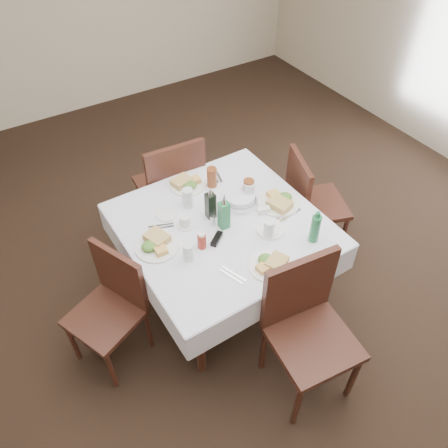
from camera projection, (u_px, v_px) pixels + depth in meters
name	position (u px, v px, depth m)	size (l,w,h in m)	color
ground_plane	(233.00, 307.00, 3.32)	(7.00, 7.00, 0.00)	black
room_shell	(238.00, 103.00, 2.12)	(6.04, 7.04, 2.80)	beige
dining_table	(222.00, 232.00, 2.94)	(1.27, 1.27, 0.76)	black
chair_north	(172.00, 184.00, 3.48)	(0.50, 0.50, 0.99)	black
chair_south	(306.00, 321.00, 2.57)	(0.52, 0.52, 0.99)	black
chair_east	(308.00, 199.00, 3.43)	(0.55, 0.55, 0.91)	black
chair_west	(112.00, 301.00, 2.76)	(0.54, 0.54, 0.86)	black
meal_north	(187.00, 183.00, 3.14)	(0.27, 0.27, 0.06)	white
meal_south	(270.00, 264.00, 2.60)	(0.25, 0.25, 0.06)	white
meal_east	(279.00, 202.00, 3.00)	(0.29, 0.29, 0.06)	white
meal_west	(156.00, 244.00, 2.71)	(0.28, 0.28, 0.06)	white
side_plate_a	(167.00, 214.00, 2.94)	(0.15, 0.15, 0.01)	white
side_plate_b	(270.00, 230.00, 2.83)	(0.18, 0.18, 0.01)	white
water_n	(188.00, 198.00, 2.96)	(0.07, 0.07, 0.14)	silver
water_s	(269.00, 229.00, 2.75)	(0.07, 0.07, 0.13)	silver
water_e	(249.00, 191.00, 3.00)	(0.08, 0.08, 0.14)	silver
water_w	(188.00, 252.00, 2.62)	(0.07, 0.07, 0.12)	silver
iced_tea_a	(212.00, 177.00, 3.11)	(0.07, 0.07, 0.15)	brown
iced_tea_b	(248.00, 189.00, 3.01)	(0.07, 0.07, 0.16)	brown
bread_basket	(240.00, 199.00, 3.00)	(0.23, 0.23, 0.08)	silver
oil_cruet_dark	(210.00, 205.00, 2.86)	(0.06, 0.06, 0.24)	black
oil_cruet_green	(224.00, 214.00, 2.78)	(0.06, 0.06, 0.26)	#227141
ketchup_bottle	(202.00, 241.00, 2.69)	(0.05, 0.05, 0.12)	maroon
salt_shaker	(213.00, 220.00, 2.84)	(0.03, 0.03, 0.08)	white
pepper_shaker	(227.00, 220.00, 2.85)	(0.03, 0.03, 0.07)	#3C2A17
coffee_mug	(185.00, 221.00, 2.84)	(0.11, 0.11, 0.08)	white
sunglasses	(217.00, 239.00, 2.76)	(0.12, 0.11, 0.03)	black
green_bottle	(315.00, 228.00, 2.70)	(0.06, 0.06, 0.23)	#227141
sugar_caddy	(263.00, 210.00, 2.94)	(0.10, 0.07, 0.04)	white
cutlery_n	(216.00, 175.00, 3.24)	(0.09, 0.19, 0.01)	silver
cutlery_s	(233.00, 275.00, 2.56)	(0.10, 0.18, 0.01)	silver
cutlery_e	(289.00, 214.00, 2.94)	(0.20, 0.07, 0.01)	silver
cutlery_w	(161.00, 227.00, 2.85)	(0.17, 0.09, 0.01)	silver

